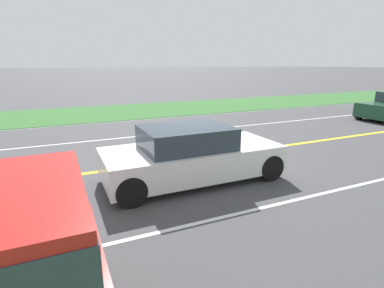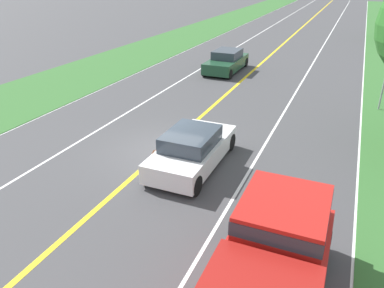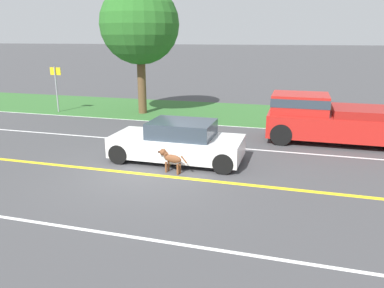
# 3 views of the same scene
# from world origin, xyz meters

# --- Properties ---
(ground_plane) EXTENTS (400.00, 400.00, 0.00)m
(ground_plane) POSITION_xyz_m (0.00, 0.00, 0.00)
(ground_plane) COLOR #424244
(centre_divider_line) EXTENTS (0.18, 160.00, 0.01)m
(centre_divider_line) POSITION_xyz_m (0.00, 0.00, 0.00)
(centre_divider_line) COLOR yellow
(centre_divider_line) RESTS_ON ground
(lane_edge_line_right) EXTENTS (0.14, 160.00, 0.01)m
(lane_edge_line_right) POSITION_xyz_m (7.00, 0.00, 0.00)
(lane_edge_line_right) COLOR white
(lane_edge_line_right) RESTS_ON ground
(lane_dash_same_dir) EXTENTS (0.10, 160.00, 0.01)m
(lane_dash_same_dir) POSITION_xyz_m (3.50, 0.00, 0.00)
(lane_dash_same_dir) COLOR white
(lane_dash_same_dir) RESTS_ON ground
(lane_dash_oncoming) EXTENTS (0.10, 160.00, 0.01)m
(lane_dash_oncoming) POSITION_xyz_m (-3.50, 0.00, 0.00)
(lane_dash_oncoming) COLOR white
(lane_dash_oncoming) RESTS_ON ground
(grass_verge_right) EXTENTS (6.00, 160.00, 0.03)m
(grass_verge_right) POSITION_xyz_m (10.00, 0.00, 0.01)
(grass_verge_right) COLOR #33662D
(grass_verge_right) RESTS_ON ground
(ego_car) EXTENTS (1.87, 4.31, 1.36)m
(ego_car) POSITION_xyz_m (1.52, -0.73, 0.64)
(ego_car) COLOR white
(ego_car) RESTS_ON ground
(dog) EXTENTS (0.38, 1.03, 0.73)m
(dog) POSITION_xyz_m (0.37, -0.86, 0.46)
(dog) COLOR brown
(dog) RESTS_ON ground
(pickup_truck) EXTENTS (2.12, 5.64, 1.87)m
(pickup_truck) POSITION_xyz_m (5.33, -5.90, 0.95)
(pickup_truck) COLOR red
(pickup_truck) RESTS_ON ground
(roadside_tree_right_near) EXTENTS (4.05, 4.05, 6.65)m
(roadside_tree_right_near) POSITION_xyz_m (8.67, 3.62, 4.60)
(roadside_tree_right_near) COLOR brown
(roadside_tree_right_near) RESTS_ON ground
(street_sign) EXTENTS (0.11, 0.64, 2.48)m
(street_sign) POSITION_xyz_m (7.74, 8.23, 1.56)
(street_sign) COLOR gray
(street_sign) RESTS_ON ground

